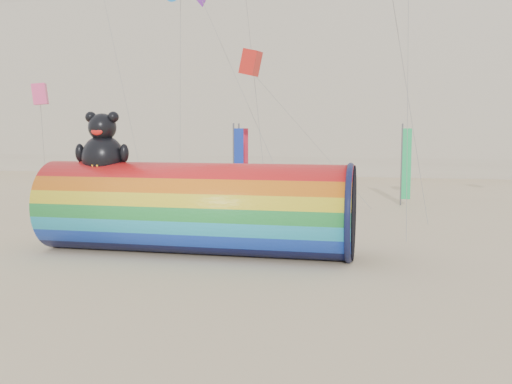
# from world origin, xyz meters

# --- Properties ---
(ground) EXTENTS (160.00, 160.00, 0.00)m
(ground) POSITION_xyz_m (0.00, 0.00, 0.00)
(ground) COLOR #CCB58C
(ground) RESTS_ON ground
(hotel_building) EXTENTS (60.40, 15.40, 20.60)m
(hotel_building) POSITION_xyz_m (-12.00, 45.95, 10.31)
(hotel_building) COLOR #B7AD99
(hotel_building) RESTS_ON ground
(windsock_assembly) EXTENTS (12.25, 3.73, 5.65)m
(windsock_assembly) POSITION_xyz_m (-1.80, 0.85, 1.87)
(windsock_assembly) COLOR red
(windsock_assembly) RESTS_ON ground
(festival_banners) EXTENTS (10.58, 5.11, 5.20)m
(festival_banners) POSITION_xyz_m (0.29, 14.45, 2.64)
(festival_banners) COLOR #59595E
(festival_banners) RESTS_ON ground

